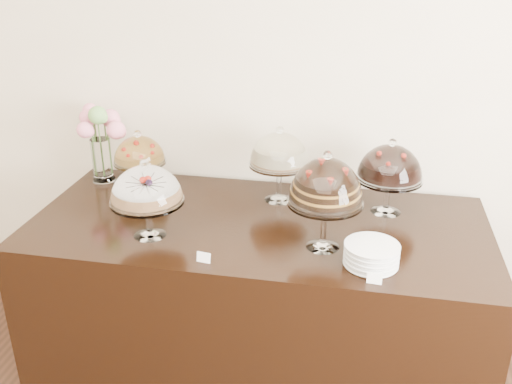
% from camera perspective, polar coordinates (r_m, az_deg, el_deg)
% --- Properties ---
extents(wall_back, '(5.00, 0.04, 3.00)m').
position_cam_1_polar(wall_back, '(3.06, 3.62, 11.65)').
color(wall_back, beige).
rests_on(wall_back, ground).
extents(display_counter, '(2.20, 1.00, 0.90)m').
position_cam_1_polar(display_counter, '(2.99, 0.19, -10.68)').
color(display_counter, black).
rests_on(display_counter, ground).
extents(cake_stand_sugar_sponge, '(0.34, 0.34, 0.37)m').
position_cam_1_polar(cake_stand_sugar_sponge, '(2.59, -10.93, 0.39)').
color(cake_stand_sugar_sponge, white).
rests_on(cake_stand_sugar_sponge, display_counter).
extents(cake_stand_choco_layer, '(0.33, 0.33, 0.45)m').
position_cam_1_polar(cake_stand_choco_layer, '(2.43, 7.01, 0.71)').
color(cake_stand_choco_layer, white).
rests_on(cake_stand_choco_layer, display_counter).
extents(cake_stand_cheesecake, '(0.31, 0.31, 0.40)m').
position_cam_1_polar(cake_stand_cheesecake, '(2.89, 2.37, 3.99)').
color(cake_stand_cheesecake, white).
rests_on(cake_stand_cheesecake, display_counter).
extents(cake_stand_dark_choco, '(0.33, 0.33, 0.39)m').
position_cam_1_polar(cake_stand_dark_choco, '(2.84, 13.27, 2.56)').
color(cake_stand_dark_choco, white).
rests_on(cake_stand_dark_choco, display_counter).
extents(cake_stand_fruit_tart, '(0.28, 0.28, 0.33)m').
position_cam_1_polar(cake_stand_fruit_tart, '(3.12, -11.61, 3.88)').
color(cake_stand_fruit_tart, white).
rests_on(cake_stand_fruit_tart, display_counter).
extents(flower_vase, '(0.29, 0.26, 0.44)m').
position_cam_1_polar(flower_vase, '(3.26, -15.26, 5.49)').
color(flower_vase, white).
rests_on(flower_vase, display_counter).
extents(plate_stack, '(0.22, 0.22, 0.09)m').
position_cam_1_polar(plate_stack, '(2.44, 11.46, -6.17)').
color(plate_stack, white).
rests_on(plate_stack, display_counter).
extents(price_card_left, '(0.06, 0.02, 0.04)m').
position_cam_1_polar(price_card_left, '(2.43, -5.27, -6.54)').
color(price_card_left, white).
rests_on(price_card_left, display_counter).
extents(price_card_right, '(0.06, 0.02, 0.04)m').
position_cam_1_polar(price_card_right, '(2.33, 11.76, -8.47)').
color(price_card_right, white).
rests_on(price_card_right, display_counter).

